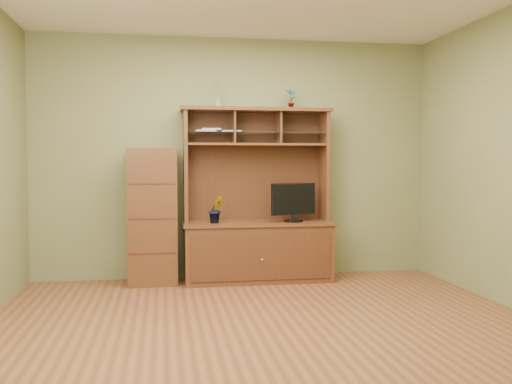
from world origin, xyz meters
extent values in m
cube|color=brown|center=(0.00, 0.00, -0.01)|extent=(4.50, 4.00, 0.02)
cube|color=#666D40|center=(0.00, 2.01, 1.35)|extent=(4.50, 0.02, 2.70)
cube|color=#666D40|center=(0.00, -2.01, 1.35)|extent=(4.50, 0.02, 2.70)
cube|color=#422113|center=(0.21, 1.71, 0.31)|extent=(1.60, 0.55, 0.62)
cube|color=#351E0E|center=(0.21, 1.42, 0.31)|extent=(1.50, 0.01, 0.50)
sphere|color=silver|center=(0.21, 1.41, 0.28)|extent=(0.02, 0.02, 0.02)
cube|color=#422113|center=(0.21, 1.71, 0.64)|extent=(1.64, 0.59, 0.03)
cube|color=#422113|center=(-0.57, 1.80, 1.27)|extent=(0.04, 0.35, 1.25)
cube|color=#422113|center=(0.99, 1.80, 1.27)|extent=(0.04, 0.35, 1.25)
cube|color=#351E0E|center=(0.21, 1.97, 1.27)|extent=(1.52, 0.02, 1.25)
cube|color=#422113|center=(0.21, 1.80, 1.88)|extent=(1.66, 0.40, 0.04)
cube|color=#422113|center=(0.21, 1.80, 1.50)|extent=(1.52, 0.32, 0.02)
cube|color=#422113|center=(-0.04, 1.80, 1.69)|extent=(0.02, 0.31, 0.35)
cube|color=#422113|center=(0.46, 1.80, 1.69)|extent=(0.02, 0.31, 0.35)
cube|color=silver|center=(0.21, 1.79, 1.63)|extent=(1.50, 0.27, 0.01)
cylinder|color=black|center=(0.60, 1.65, 0.66)|extent=(0.21, 0.21, 0.02)
cylinder|color=black|center=(0.60, 1.65, 0.70)|extent=(0.04, 0.04, 0.07)
cube|color=black|center=(0.60, 1.65, 0.90)|extent=(0.52, 0.20, 0.35)
imported|color=#21501B|center=(-0.25, 1.65, 0.80)|extent=(0.18, 0.15, 0.29)
imported|color=#346523|center=(0.60, 1.80, 2.01)|extent=(0.12, 0.09, 0.23)
cylinder|color=silver|center=(-0.22, 1.80, 1.96)|extent=(0.06, 0.06, 0.11)
cylinder|color=#8D6646|center=(-0.22, 1.80, 2.11)|extent=(0.04, 0.04, 0.20)
cube|color=#A3A2A7|center=(-0.35, 1.80, 1.64)|extent=(0.22, 0.17, 0.02)
cube|color=#A3A2A7|center=(-0.28, 1.80, 1.66)|extent=(0.22, 0.19, 0.02)
cube|color=#A3A2A7|center=(-0.06, 1.80, 1.64)|extent=(0.22, 0.18, 0.02)
cube|color=#422113|center=(-0.92, 1.75, 0.72)|extent=(0.52, 0.47, 1.45)
cube|color=#351E0E|center=(-0.92, 1.51, 0.36)|extent=(0.48, 0.01, 0.02)
cube|color=#351E0E|center=(-0.92, 1.51, 0.72)|extent=(0.48, 0.01, 0.01)
cube|color=#351E0E|center=(-0.92, 1.51, 1.09)|extent=(0.48, 0.01, 0.02)
camera|label=1|loc=(-0.81, -4.44, 1.30)|focal=40.00mm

